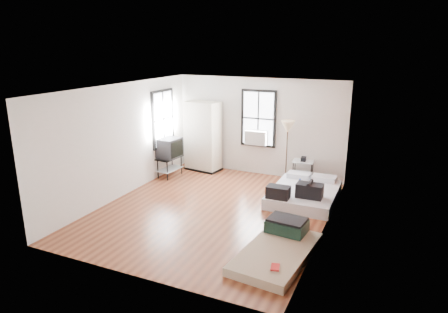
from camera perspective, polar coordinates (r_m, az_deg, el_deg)
The scene contains 8 objects.
ground at distance 9.32m, azimuth -1.44°, elevation -7.63°, with size 6.00×6.00×0.00m, color #5B2818.
room_shell at distance 9.00m, azimuth 0.81°, elevation 3.17°, with size 5.02×6.02×2.80m.
mattress_main at distance 10.02m, azimuth 11.33°, elevation -5.12°, with size 1.55×2.09×0.66m.
mattress_bare at distance 7.57m, azimuth 7.90°, elevation -12.56°, with size 1.27×2.13×0.44m.
wardrobe at distance 11.95m, azimuth -3.03°, elevation 2.88°, with size 1.12×0.74×2.08m.
side_table at distance 11.14m, azimuth 11.24°, elevation -1.22°, with size 0.60×0.50×0.73m.
floor_lamp at distance 10.95m, azimuth 9.08°, elevation 3.79°, with size 0.37×0.37×1.71m.
tv_stand at distance 11.47m, azimuth -7.82°, elevation 1.06°, with size 0.62×0.84×1.13m.
Camera 1 is at (3.72, -7.70, 3.71)m, focal length 32.00 mm.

